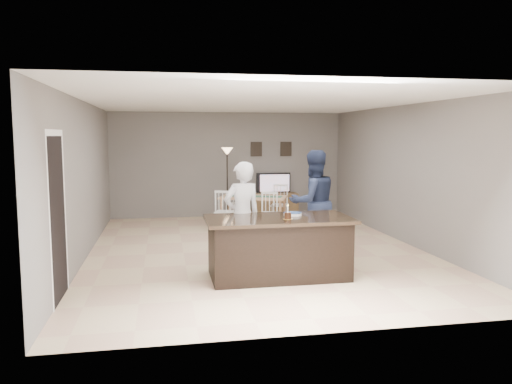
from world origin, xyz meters
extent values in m
plane|color=tan|center=(0.00, 0.00, 0.00)|extent=(8.00, 8.00, 0.00)
plane|color=slate|center=(0.00, 4.00, 1.35)|extent=(6.00, 0.00, 6.00)
plane|color=slate|center=(0.00, -4.00, 1.35)|extent=(6.00, 0.00, 6.00)
plane|color=slate|center=(-3.00, 0.00, 1.35)|extent=(0.00, 8.00, 8.00)
plane|color=slate|center=(3.00, 0.00, 1.35)|extent=(0.00, 8.00, 8.00)
plane|color=white|center=(0.00, 0.00, 2.70)|extent=(8.00, 8.00, 0.00)
cube|color=black|center=(0.00, -1.80, 0.42)|extent=(2.00, 1.00, 0.85)
cube|color=black|center=(0.00, -1.80, 0.88)|extent=(2.15, 1.10, 0.05)
cube|color=brown|center=(1.20, 3.77, 0.30)|extent=(1.20, 0.40, 0.60)
imported|color=black|center=(1.20, 3.84, 0.86)|extent=(0.91, 0.12, 0.53)
plane|color=orange|center=(1.20, 3.76, 0.87)|extent=(0.78, 0.00, 0.78)
cube|color=black|center=(0.75, 3.98, 1.75)|extent=(0.30, 0.02, 0.38)
cube|color=black|center=(1.55, 3.98, 1.75)|extent=(0.30, 0.02, 0.38)
plane|color=black|center=(-2.99, -2.30, 1.05)|extent=(0.00, 2.10, 2.10)
plane|color=white|center=(-2.99, -2.30, 2.14)|extent=(0.00, 1.02, 1.02)
imported|color=silver|center=(-0.46, -1.25, 0.85)|extent=(0.71, 0.58, 1.70)
imported|color=#1A2139|center=(0.95, -0.45, 0.93)|extent=(1.01, 0.85, 1.85)
cylinder|color=gold|center=(0.10, -1.97, 0.90)|extent=(0.14, 0.14, 0.00)
cylinder|color=#331D0D|center=(0.10, -1.97, 0.95)|extent=(0.10, 0.10, 0.09)
cylinder|color=white|center=(0.10, -1.97, 1.05)|extent=(0.02, 0.02, 0.10)
sphere|color=#FFBF4C|center=(0.10, -1.97, 1.10)|extent=(0.02, 0.02, 0.02)
cylinder|color=white|center=(0.25, -1.65, 0.91)|extent=(0.27, 0.27, 0.01)
cylinder|color=white|center=(0.25, -1.65, 0.92)|extent=(0.27, 0.27, 0.01)
cylinder|color=white|center=(0.25, -1.65, 0.93)|extent=(0.27, 0.27, 0.01)
cylinder|color=#2F5391|center=(0.25, -1.65, 0.94)|extent=(0.28, 0.28, 0.00)
cube|color=tan|center=(0.38, 2.35, 0.69)|extent=(1.71, 1.34, 0.04)
cylinder|color=tan|center=(-0.38, 2.28, 0.33)|extent=(0.06, 0.06, 0.67)
cylinder|color=tan|center=(1.14, 2.42, 0.33)|extent=(0.06, 0.06, 0.67)
cube|color=#3E7054|center=(0.38, 2.35, 0.71)|extent=(1.34, 0.79, 0.01)
cube|color=silver|center=(-0.34, 1.93, 0.42)|extent=(0.51, 0.49, 0.04)
cylinder|color=silver|center=(-0.55, 1.85, 0.20)|extent=(0.03, 0.03, 0.40)
cylinder|color=silver|center=(-0.14, 2.01, 0.20)|extent=(0.03, 0.03, 0.40)
cube|color=silver|center=(-0.41, 1.77, 0.89)|extent=(0.34, 0.16, 0.05)
cube|color=silver|center=(0.62, 1.55, 0.42)|extent=(0.51, 0.49, 0.04)
cylinder|color=silver|center=(0.41, 1.47, 0.20)|extent=(0.03, 0.03, 0.40)
cylinder|color=silver|center=(0.82, 1.63, 0.20)|extent=(0.03, 0.03, 0.40)
cube|color=silver|center=(0.55, 1.39, 0.89)|extent=(0.34, 0.16, 0.05)
cube|color=silver|center=(0.14, 3.15, 0.42)|extent=(0.51, 0.49, 0.04)
cylinder|color=silver|center=(0.35, 3.23, 0.20)|extent=(0.03, 0.03, 0.40)
cylinder|color=silver|center=(-0.06, 3.07, 0.20)|extent=(0.03, 0.03, 0.40)
cube|color=silver|center=(0.20, 3.31, 0.89)|extent=(0.34, 0.16, 0.05)
cube|color=silver|center=(1.10, 2.77, 0.42)|extent=(0.51, 0.49, 0.04)
cylinder|color=silver|center=(1.31, 2.85, 0.20)|extent=(0.03, 0.03, 0.40)
cylinder|color=silver|center=(0.90, 2.69, 0.20)|extent=(0.03, 0.03, 0.40)
cube|color=silver|center=(1.16, 2.93, 0.89)|extent=(0.34, 0.16, 0.05)
cylinder|color=black|center=(-0.15, 2.93, 0.01)|extent=(0.27, 0.27, 0.03)
cylinder|color=black|center=(-0.15, 2.93, 0.86)|extent=(0.04, 0.04, 1.67)
cone|color=#FFC88C|center=(-0.15, 2.93, 1.73)|extent=(0.27, 0.27, 0.18)
camera|label=1|loc=(-1.67, -8.90, 2.11)|focal=35.00mm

